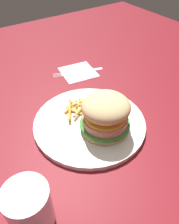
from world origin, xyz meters
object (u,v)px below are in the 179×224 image
fries_pile (78,108)px  drink_glass (30,210)px  napkin (78,72)px  fork (78,71)px  plate (90,123)px  sandwich (105,114)px

fries_pile → drink_glass: (0.20, -0.22, 0.03)m
napkin → fork: fork is taller
plate → sandwich: bearing=19.5°
sandwich → napkin: (-0.27, 0.10, -0.06)m
fries_pile → drink_glass: 0.29m
fries_pile → napkin: (-0.18, 0.11, -0.02)m
plate → fries_pile: 0.06m
plate → sandwich: (0.04, 0.02, 0.05)m
napkin → fries_pile: bearing=-32.4°
fries_pile → drink_glass: bearing=-47.5°
plate → fork: size_ratio=1.67×
napkin → drink_glass: drink_glass is taller
napkin → sandwich: bearing=-19.5°
plate → napkin: bearing=154.1°
plate → fries_pile: size_ratio=3.01×
fork → drink_glass: (0.37, -0.33, 0.04)m
fork → drink_glass: bearing=-41.1°
plate → drink_glass: (0.14, -0.22, 0.04)m
fries_pile → plate: bearing=-0.3°
fries_pile → napkin: 0.21m
plate → fries_pile: (-0.05, 0.00, 0.01)m
fries_pile → napkin: fries_pile is taller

